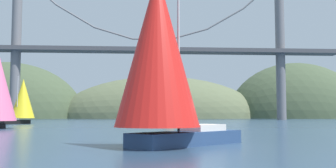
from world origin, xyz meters
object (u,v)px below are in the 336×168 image
Objects in this scene: sailboat_orange_sail at (171,103)px; channel_buoy at (175,123)px; sailboat_yellow_sail at (22,100)px; sailboat_red_spinnaker at (160,55)px.

channel_buoy is at bearing -91.92° from sailboat_orange_sail.
sailboat_yellow_sail is at bearing 154.18° from channel_buoy.
sailboat_orange_sail is 54.78m from sailboat_red_spinnaker.
channel_buoy is (25.94, -12.55, -3.80)m from sailboat_yellow_sail.
sailboat_red_spinnaker is (21.67, -51.11, 0.52)m from sailboat_yellow_sail.
sailboat_yellow_sail is 0.84× the size of sailboat_red_spinnaker.
sailboat_yellow_sail is 3.14× the size of channel_buoy.
channel_buoy is at bearing -25.82° from sailboat_yellow_sail.
sailboat_orange_sail is 0.81× the size of sailboat_red_spinnaker.
sailboat_yellow_sail reaches higher than channel_buoy.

